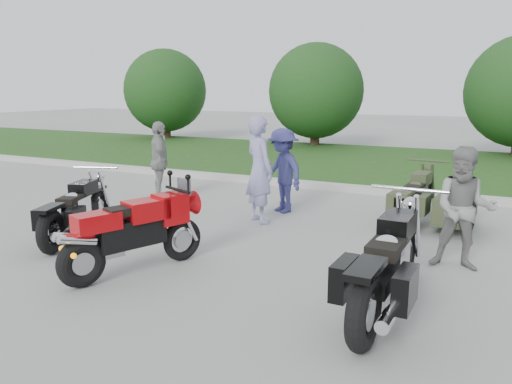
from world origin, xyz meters
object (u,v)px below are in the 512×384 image
at_px(sportbike_red, 131,231).
at_px(person_grey, 464,209).
at_px(cruiser_sidecar, 438,204).
at_px(cruiser_right, 387,269).
at_px(person_back, 160,161).
at_px(person_stripe, 259,170).
at_px(person_denim, 283,171).
at_px(cruiser_left, 74,212).

distance_m(sportbike_red, person_grey, 4.22).
xyz_separation_m(cruiser_sidecar, person_grey, (0.50, -1.96, 0.40)).
distance_m(cruiser_right, person_back, 6.33).
xyz_separation_m(sportbike_red, person_back, (-2.23, 3.58, 0.27)).
distance_m(sportbike_red, person_stripe, 3.00).
distance_m(cruiser_sidecar, person_grey, 2.06).
relative_size(person_grey, person_denim, 1.01).
bearing_deg(person_stripe, cruiser_sidecar, -125.58).
bearing_deg(person_back, cruiser_right, -161.10).
bearing_deg(person_grey, cruiser_left, -171.02).
bearing_deg(sportbike_red, cruiser_sidecar, 73.11).
height_order(person_stripe, person_grey, person_stripe).
distance_m(sportbike_red, cruiser_sidecar, 5.10).
distance_m(sportbike_red, cruiser_right, 3.12).
bearing_deg(cruiser_sidecar, cruiser_right, -86.20).
bearing_deg(person_denim, sportbike_red, -66.04).
relative_size(cruiser_sidecar, person_grey, 1.38).
bearing_deg(person_denim, cruiser_sidecar, 33.84).
relative_size(sportbike_red, cruiser_right, 0.75).
xyz_separation_m(person_stripe, person_back, (-2.58, 0.62, -0.10)).
height_order(cruiser_sidecar, person_denim, person_denim).
relative_size(cruiser_right, person_denim, 1.61).
bearing_deg(cruiser_left, person_denim, 35.22).
distance_m(person_grey, person_denim, 3.73).
bearing_deg(sportbike_red, cruiser_left, 178.57).
xyz_separation_m(cruiser_left, cruiser_sidecar, (4.95, 3.21, -0.04)).
height_order(cruiser_sidecar, person_stripe, person_stripe).
bearing_deg(person_denim, person_grey, 1.63).
distance_m(cruiser_sidecar, person_back, 5.46).
xyz_separation_m(cruiser_right, person_denim, (-2.69, 3.59, 0.29)).
distance_m(cruiser_right, cruiser_sidecar, 3.76).
bearing_deg(sportbike_red, person_grey, 50.46).
distance_m(person_stripe, person_back, 2.66).
bearing_deg(sportbike_red, person_stripe, 105.19).
xyz_separation_m(cruiser_sidecar, person_back, (-5.43, -0.39, 0.43)).
height_order(cruiser_left, person_denim, person_denim).
xyz_separation_m(cruiser_right, person_back, (-5.35, 3.37, 0.33)).
bearing_deg(cruiser_sidecar, person_grey, -70.59).
relative_size(cruiser_left, person_grey, 1.33).
bearing_deg(cruiser_right, person_denim, 128.37).
height_order(cruiser_right, cruiser_sidecar, cruiser_right).
xyz_separation_m(sportbike_red, person_grey, (3.70, 2.01, 0.24)).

